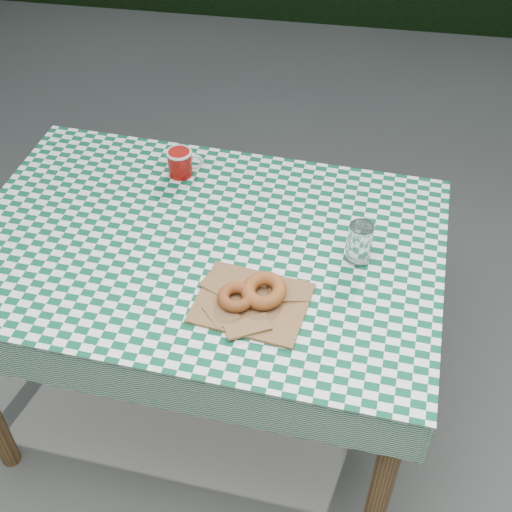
{
  "coord_description": "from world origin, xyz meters",
  "views": [
    {
      "loc": [
        0.43,
        -1.46,
        2.02
      ],
      "look_at": [
        0.21,
        -0.2,
        0.79
      ],
      "focal_mm": 47.75,
      "sensor_mm": 36.0,
      "label": 1
    }
  ],
  "objects_px": {
    "coffee_mug": "(180,163)",
    "drinking_glass": "(360,243)",
    "table": "(209,333)",
    "paper_bag": "(252,302)"
  },
  "relations": [
    {
      "from": "table",
      "to": "drinking_glass",
      "type": "distance_m",
      "value": 0.61
    },
    {
      "from": "table",
      "to": "paper_bag",
      "type": "distance_m",
      "value": 0.47
    },
    {
      "from": "drinking_glass",
      "to": "paper_bag",
      "type": "bearing_deg",
      "value": -140.67
    },
    {
      "from": "table",
      "to": "drinking_glass",
      "type": "bearing_deg",
      "value": 4.93
    },
    {
      "from": "coffee_mug",
      "to": "drinking_glass",
      "type": "xyz_separation_m",
      "value": [
        0.55,
        -0.29,
        0.02
      ]
    },
    {
      "from": "table",
      "to": "coffee_mug",
      "type": "distance_m",
      "value": 0.53
    },
    {
      "from": "coffee_mug",
      "to": "drinking_glass",
      "type": "distance_m",
      "value": 0.62
    },
    {
      "from": "table",
      "to": "paper_bag",
      "type": "xyz_separation_m",
      "value": [
        0.17,
        -0.2,
        0.39
      ]
    },
    {
      "from": "paper_bag",
      "to": "coffee_mug",
      "type": "height_order",
      "value": "coffee_mug"
    },
    {
      "from": "table",
      "to": "paper_bag",
      "type": "relative_size",
      "value": 4.7
    }
  ]
}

